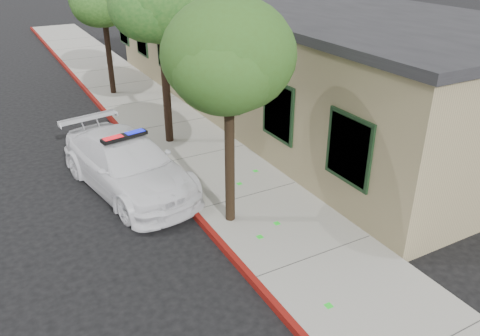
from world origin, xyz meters
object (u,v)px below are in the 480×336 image
(clapboard_building, at_px, (284,55))
(street_tree_near, at_px, (229,60))
(street_tree_mid, at_px, (160,3))
(police_car, at_px, (128,164))
(street_tree_far, at_px, (103,1))

(clapboard_building, relative_size, street_tree_near, 4.00)
(street_tree_near, distance_m, street_tree_mid, 5.43)
(clapboard_building, height_order, police_car, clapboard_building)
(street_tree_near, xyz_separation_m, street_tree_mid, (0.50, 5.38, 0.51))
(street_tree_near, height_order, street_tree_mid, street_tree_mid)
(police_car, bearing_deg, street_tree_mid, 38.29)
(clapboard_building, xyz_separation_m, street_tree_near, (-5.98, -6.79, 1.92))
(street_tree_far, bearing_deg, clapboard_building, -40.32)
(clapboard_building, distance_m, street_tree_far, 7.64)
(clapboard_building, height_order, street_tree_near, street_tree_near)
(police_car, distance_m, street_tree_near, 4.72)
(clapboard_building, bearing_deg, street_tree_far, 139.68)
(clapboard_building, distance_m, police_car, 8.62)
(street_tree_near, relative_size, street_tree_mid, 0.89)
(clapboard_building, xyz_separation_m, street_tree_far, (-5.65, 4.80, 1.85))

